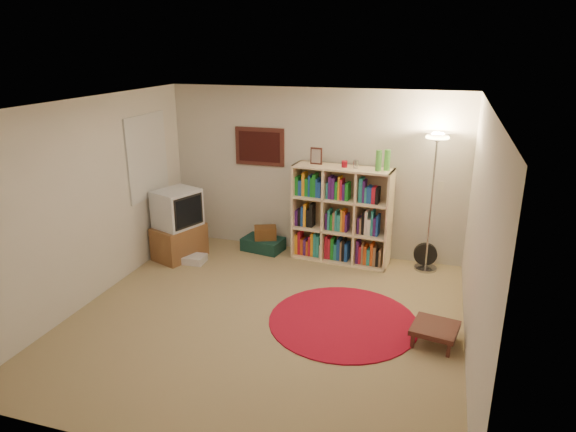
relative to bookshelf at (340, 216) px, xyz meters
name	(u,v)px	position (x,y,z in m)	size (l,w,h in m)	color
room	(260,216)	(-0.53, -1.92, 0.57)	(4.54, 4.54, 2.54)	#9A845A
bookshelf	(340,216)	(0.00, 0.00, 0.00)	(1.46, 0.54, 1.72)	#FFDDAA
floor_lamp	(436,157)	(1.27, 0.03, 0.95)	(0.43, 0.43, 1.98)	#A5A5A9
floor_fan	(425,255)	(1.25, 0.08, -0.50)	(0.34, 0.19, 0.38)	black
tv_stand	(178,226)	(-2.33, -0.61, -0.18)	(0.73, 0.86, 1.06)	brown
dvd_box	(194,259)	(-2.04, -0.73, -0.64)	(0.35, 0.30, 0.11)	silver
suitcase	(263,244)	(-1.22, 0.03, -0.59)	(0.67, 0.50, 0.20)	#12342D
wicker_basket	(265,233)	(-1.18, 0.02, -0.40)	(0.40, 0.35, 0.19)	#593216
paper_towel	(319,251)	(-0.30, -0.04, -0.58)	(0.11, 0.11, 0.22)	white
red_rug	(343,321)	(0.42, -1.77, -0.69)	(1.74, 1.74, 0.02)	maroon
side_table	(435,329)	(1.45, -1.94, -0.51)	(0.55, 0.55, 0.22)	#3F1B16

